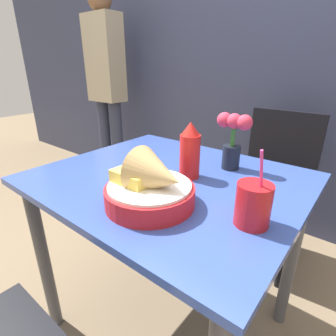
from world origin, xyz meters
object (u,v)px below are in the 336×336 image
at_px(food_basket, 152,187).
at_px(person_standing, 106,82).
at_px(flower_vase, 233,137).
at_px(drink_cup, 253,206).
at_px(ketchup_bottle, 190,151).
at_px(chair_far_window, 274,174).

bearing_deg(food_basket, person_standing, 144.62).
bearing_deg(flower_vase, drink_cup, -55.89).
bearing_deg(food_basket, ketchup_bottle, 98.36).
xyz_separation_m(chair_far_window, ketchup_bottle, (-0.09, -0.77, 0.32)).
bearing_deg(food_basket, drink_cup, 18.86).
height_order(chair_far_window, ketchup_bottle, ketchup_bottle).
xyz_separation_m(food_basket, flower_vase, (0.04, 0.41, 0.06)).
relative_size(food_basket, ketchup_bottle, 1.29).
bearing_deg(chair_far_window, person_standing, 179.11).
bearing_deg(person_standing, flower_vase, -22.64).
relative_size(chair_far_window, ketchup_bottle, 4.39).
bearing_deg(flower_vase, chair_far_window, 88.99).
relative_size(chair_far_window, person_standing, 0.52).
bearing_deg(ketchup_bottle, chair_far_window, 83.36).
bearing_deg(chair_far_window, drink_cup, -77.41).
height_order(food_basket, ketchup_bottle, ketchup_bottle).
relative_size(ketchup_bottle, drink_cup, 0.95).
bearing_deg(drink_cup, flower_vase, 124.11).
distance_m(drink_cup, flower_vase, 0.39).
bearing_deg(drink_cup, chair_far_window, 102.59).
distance_m(food_basket, flower_vase, 0.41).
distance_m(chair_far_window, drink_cup, 0.98).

